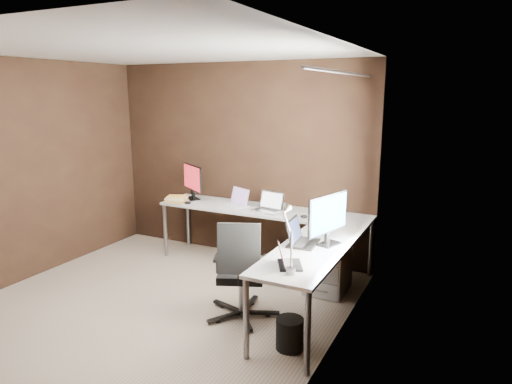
% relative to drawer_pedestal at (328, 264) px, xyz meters
% --- Properties ---
extents(room, '(3.60, 3.60, 2.50)m').
position_rel_drawer_pedestal_xyz_m(room, '(-1.09, -1.08, 0.98)').
color(room, tan).
rests_on(room, ground).
extents(desk, '(2.65, 2.25, 0.73)m').
position_rel_drawer_pedestal_xyz_m(desk, '(-0.59, -0.11, 0.38)').
color(desk, white).
rests_on(desk, ground).
extents(drawer_pedestal, '(0.42, 0.50, 0.60)m').
position_rel_drawer_pedestal_xyz_m(drawer_pedestal, '(0.00, 0.00, 0.00)').
color(drawer_pedestal, white).
rests_on(drawer_pedestal, ground).
extents(monitor_left, '(0.46, 0.31, 0.46)m').
position_rel_drawer_pedestal_xyz_m(monitor_left, '(-2.01, 0.42, 0.69)').
color(monitor_left, black).
rests_on(monitor_left, desk).
extents(monitor_right, '(0.22, 0.56, 0.48)m').
position_rel_drawer_pedestal_xyz_m(monitor_right, '(0.16, -0.58, 0.70)').
color(monitor_right, black).
rests_on(monitor_right, desk).
extents(laptop_white, '(0.39, 0.34, 0.22)m').
position_rel_drawer_pedestal_xyz_m(laptop_white, '(-1.31, 0.35, 0.48)').
color(laptop_white, white).
rests_on(laptop_white, desk).
extents(laptop_silver, '(0.37, 0.30, 0.22)m').
position_rel_drawer_pedestal_xyz_m(laptop_silver, '(-0.85, 0.30, 0.48)').
color(laptop_silver, silver).
rests_on(laptop_silver, desk).
extents(laptop_black_big, '(0.28, 0.37, 0.23)m').
position_rel_drawer_pedestal_xyz_m(laptop_black_big, '(-0.08, -0.68, 0.48)').
color(laptop_black_big, black).
rests_on(laptop_black_big, desk).
extents(laptop_black_small, '(0.29, 0.33, 0.18)m').
position_rel_drawer_pedestal_xyz_m(laptop_black_small, '(0.03, -1.25, 0.47)').
color(laptop_black_small, black).
rests_on(laptop_black_small, desk).
extents(book_stack, '(0.31, 0.27, 0.09)m').
position_rel_drawer_pedestal_xyz_m(book_stack, '(-2.09, 0.15, 0.47)').
color(book_stack, '#998052').
rests_on(book_stack, desk).
extents(mouse_left, '(0.11, 0.09, 0.04)m').
position_rel_drawer_pedestal_xyz_m(mouse_left, '(-1.91, 0.15, 0.45)').
color(mouse_left, black).
rests_on(mouse_left, desk).
extents(mouse_corner, '(0.10, 0.08, 0.03)m').
position_rel_drawer_pedestal_xyz_m(mouse_corner, '(-0.35, 0.19, 0.45)').
color(mouse_corner, black).
rests_on(mouse_corner, desk).
extents(desk_lamp, '(0.18, 0.21, 0.54)m').
position_rel_drawer_pedestal_xyz_m(desk_lamp, '(0.06, -1.33, 0.77)').
color(desk_lamp, slate).
rests_on(desk_lamp, desk).
extents(office_chair, '(0.55, 0.59, 0.99)m').
position_rel_drawer_pedestal_xyz_m(office_chair, '(-0.55, -0.97, -0.01)').
color(office_chair, black).
rests_on(office_chair, ground).
extents(wastebasket, '(0.28, 0.28, 0.27)m').
position_rel_drawer_pedestal_xyz_m(wastebasket, '(0.07, -1.27, -0.16)').
color(wastebasket, black).
rests_on(wastebasket, ground).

